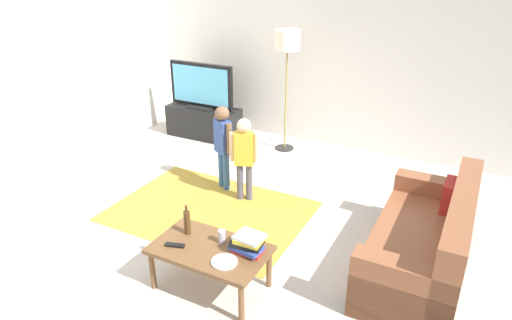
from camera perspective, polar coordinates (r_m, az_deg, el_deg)
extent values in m
plane|color=beige|center=(4.90, -3.30, -9.53)|extent=(7.80, 7.80, 0.00)
cube|color=silver|center=(6.95, 9.46, 12.60)|extent=(6.00, 0.12, 2.70)
cube|color=silver|center=(6.35, -27.92, 9.01)|extent=(0.12, 6.00, 2.70)
cube|color=#B28C33|center=(5.36, -5.82, -6.35)|extent=(2.20, 1.60, 0.01)
cube|color=black|center=(7.43, -6.54, 4.73)|extent=(1.20, 0.44, 0.50)
cube|color=black|center=(7.45, -6.69, 3.52)|extent=(1.10, 0.32, 0.03)
cube|color=black|center=(7.33, -6.72, 6.63)|extent=(0.44, 0.28, 0.03)
cube|color=black|center=(7.23, -6.86, 9.31)|extent=(1.10, 0.07, 0.68)
cube|color=#59B2D8|center=(7.20, -7.02, 9.23)|extent=(1.00, 0.01, 0.58)
cube|color=brown|center=(4.58, 19.50, -10.63)|extent=(0.80, 1.80, 0.42)
cube|color=brown|center=(4.46, 23.71, -9.07)|extent=(0.20, 1.80, 0.86)
cube|color=brown|center=(3.89, 17.62, -15.77)|extent=(0.80, 0.20, 0.60)
cube|color=brown|center=(5.22, 21.12, -5.16)|extent=(0.80, 0.20, 0.60)
cube|color=#B22823|center=(4.88, 22.88, -4.16)|extent=(0.10, 0.32, 0.32)
cylinder|color=#262626|center=(7.02, 3.58, 1.52)|extent=(0.28, 0.28, 0.02)
cylinder|color=#99844C|center=(6.76, 3.74, 7.38)|extent=(0.03, 0.03, 1.50)
cylinder|color=silver|center=(6.56, 3.96, 14.75)|extent=(0.36, 0.36, 0.28)
cylinder|color=#33598C|center=(5.80, -4.32, -1.07)|extent=(0.08, 0.08, 0.49)
cylinder|color=#33598C|center=(5.71, -3.73, -1.48)|extent=(0.08, 0.08, 0.49)
cube|color=#2D478C|center=(5.58, -4.17, 2.94)|extent=(0.27, 0.22, 0.42)
sphere|color=brown|center=(5.47, -4.26, 5.84)|extent=(0.17, 0.17, 0.17)
cylinder|color=brown|center=(5.69, -4.93, 3.59)|extent=(0.07, 0.07, 0.38)
cylinder|color=brown|center=(5.45, -3.38, 2.67)|extent=(0.07, 0.07, 0.38)
cylinder|color=#4C4C59|center=(5.49, -2.02, -2.70)|extent=(0.08, 0.08, 0.47)
cylinder|color=#4C4C59|center=(5.48, -0.87, -2.77)|extent=(0.08, 0.08, 0.47)
cube|color=gold|center=(5.30, -1.50, 1.44)|extent=(0.25, 0.19, 0.40)
sphere|color=beige|center=(5.20, -1.53, 4.31)|extent=(0.17, 0.17, 0.17)
cylinder|color=beige|center=(5.31, -3.02, 1.71)|extent=(0.06, 0.06, 0.36)
cylinder|color=beige|center=(5.27, 0.03, 1.56)|extent=(0.06, 0.06, 0.36)
cube|color=brown|center=(4.03, -5.79, -11.08)|extent=(1.00, 0.60, 0.04)
cylinder|color=brown|center=(4.23, -12.83, -13.28)|extent=(0.05, 0.05, 0.38)
cylinder|color=brown|center=(3.81, -1.85, -17.47)|extent=(0.05, 0.05, 0.38)
cylinder|color=brown|center=(4.54, -8.77, -10.01)|extent=(0.05, 0.05, 0.38)
cylinder|color=brown|center=(4.15, 1.63, -13.39)|extent=(0.05, 0.05, 0.38)
cube|color=red|center=(3.95, -0.98, -11.23)|extent=(0.26, 0.18, 0.03)
cube|color=#334CA5|center=(3.93, -1.21, -10.90)|extent=(0.29, 0.20, 0.04)
cube|color=black|center=(3.92, -1.15, -10.29)|extent=(0.29, 0.22, 0.04)
cube|color=yellow|center=(3.88, -0.88, -9.96)|extent=(0.23, 0.19, 0.04)
cube|color=white|center=(3.87, -0.81, -9.55)|extent=(0.25, 0.22, 0.02)
cylinder|color=#4C3319|center=(4.18, -8.60, -7.72)|extent=(0.06, 0.06, 0.22)
cylinder|color=#4C3319|center=(4.10, -8.72, -6.03)|extent=(0.02, 0.02, 0.06)
cube|color=black|center=(4.08, -10.10, -10.43)|extent=(0.18, 0.10, 0.02)
cylinder|color=silver|center=(4.05, -4.30, -9.50)|extent=(0.07, 0.07, 0.12)
cylinder|color=white|center=(3.84, -3.98, -12.58)|extent=(0.22, 0.22, 0.02)
cube|color=silver|center=(3.82, -3.73, -12.54)|extent=(0.14, 0.07, 0.01)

